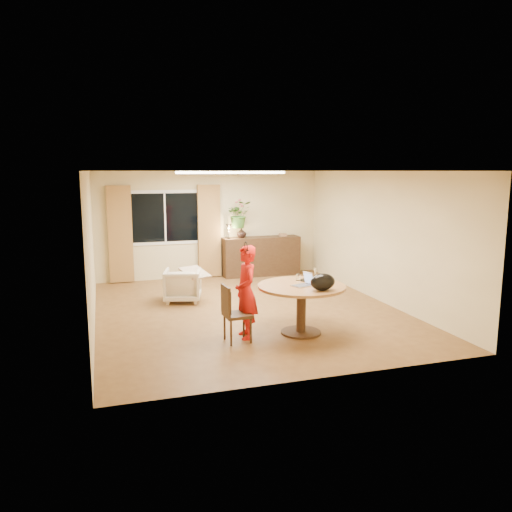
% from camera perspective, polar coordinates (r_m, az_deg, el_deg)
% --- Properties ---
extents(floor, '(6.50, 6.50, 0.00)m').
position_cam_1_polar(floor, '(9.45, -0.93, -6.25)').
color(floor, brown).
rests_on(floor, ground).
extents(ceiling, '(6.50, 6.50, 0.00)m').
position_cam_1_polar(ceiling, '(9.09, -0.97, 9.71)').
color(ceiling, white).
rests_on(ceiling, wall_back).
extents(wall_back, '(5.50, 0.00, 5.50)m').
position_cam_1_polar(wall_back, '(12.31, -5.24, 3.62)').
color(wall_back, tan).
rests_on(wall_back, floor).
extents(wall_left, '(0.00, 6.50, 6.50)m').
position_cam_1_polar(wall_left, '(8.81, -18.36, 0.74)').
color(wall_left, tan).
rests_on(wall_left, floor).
extents(wall_right, '(0.00, 6.50, 6.50)m').
position_cam_1_polar(wall_right, '(10.29, 13.91, 2.18)').
color(wall_right, tan).
rests_on(wall_right, floor).
extents(window, '(1.70, 0.03, 1.30)m').
position_cam_1_polar(window, '(12.09, -10.35, 4.34)').
color(window, white).
rests_on(window, wall_back).
extents(curtain_left, '(0.55, 0.08, 2.25)m').
position_cam_1_polar(curtain_left, '(11.97, -15.25, 2.40)').
color(curtain_left, brown).
rests_on(curtain_left, wall_back).
extents(curtain_right, '(0.55, 0.08, 2.25)m').
position_cam_1_polar(curtain_right, '(12.22, -5.36, 2.84)').
color(curtain_right, brown).
rests_on(curtain_right, wall_back).
extents(ceiling_panel, '(2.20, 0.35, 0.05)m').
position_cam_1_polar(ceiling_panel, '(10.24, -2.89, 9.51)').
color(ceiling_panel, white).
rests_on(ceiling_panel, ceiling).
extents(dining_table, '(1.41, 1.41, 0.80)m').
position_cam_1_polar(dining_table, '(8.04, 5.21, -4.51)').
color(dining_table, brown).
rests_on(dining_table, floor).
extents(dining_chair, '(0.46, 0.42, 0.90)m').
position_cam_1_polar(dining_chair, '(7.69, -2.13, -6.56)').
color(dining_chair, '#321D10').
rests_on(dining_chair, floor).
extents(child, '(0.54, 0.36, 1.47)m').
position_cam_1_polar(child, '(7.80, -1.14, -4.14)').
color(child, red).
rests_on(child, floor).
extents(laptop, '(0.38, 0.31, 0.22)m').
position_cam_1_polar(laptop, '(7.92, 5.26, -2.67)').
color(laptop, '#B7B7BC').
rests_on(laptop, dining_table).
extents(tumbler, '(0.09, 0.09, 0.11)m').
position_cam_1_polar(tumbler, '(8.31, 4.85, -2.44)').
color(tumbler, white).
rests_on(tumbler, dining_table).
extents(wine_glass, '(0.08, 0.08, 0.21)m').
position_cam_1_polar(wine_glass, '(8.33, 6.77, -2.11)').
color(wine_glass, white).
rests_on(wine_glass, dining_table).
extents(pot_lid, '(0.24, 0.24, 0.03)m').
position_cam_1_polar(pot_lid, '(8.33, 5.75, -2.70)').
color(pot_lid, white).
rests_on(pot_lid, dining_table).
extents(handbag, '(0.44, 0.33, 0.26)m').
position_cam_1_polar(handbag, '(7.65, 7.63, -2.96)').
color(handbag, black).
rests_on(handbag, dining_table).
extents(armchair, '(0.86, 0.88, 0.66)m').
position_cam_1_polar(armchair, '(10.15, -8.37, -3.32)').
color(armchair, '#C2B79A').
rests_on(armchair, floor).
extents(throw, '(0.63, 0.68, 0.03)m').
position_cam_1_polar(throw, '(10.04, -7.02, -1.42)').
color(throw, beige).
rests_on(throw, armchair).
extents(sideboard, '(1.94, 0.47, 0.97)m').
position_cam_1_polar(sideboard, '(12.51, 0.60, -0.02)').
color(sideboard, '#321D10').
rests_on(sideboard, floor).
extents(vase, '(0.28, 0.28, 0.25)m').
position_cam_1_polar(vase, '(12.27, -1.66, 2.67)').
color(vase, black).
rests_on(vase, sideboard).
extents(bouquet, '(0.61, 0.53, 0.66)m').
position_cam_1_polar(bouquet, '(12.21, -1.95, 4.77)').
color(bouquet, '#3E702A').
rests_on(bouquet, vase).
extents(book_stack, '(0.21, 0.18, 0.08)m').
position_cam_1_polar(book_stack, '(12.62, 3.10, 2.46)').
color(book_stack, '#865F44').
rests_on(book_stack, sideboard).
extents(desk_lamp, '(0.17, 0.17, 0.37)m').
position_cam_1_polar(desk_lamp, '(12.13, -3.12, 2.86)').
color(desk_lamp, black).
rests_on(desk_lamp, sideboard).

